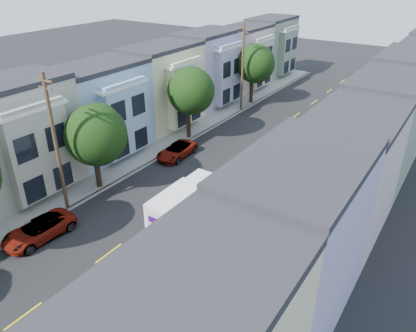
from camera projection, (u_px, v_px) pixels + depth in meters
ground at (109, 253)px, 25.35m from camera, size 160.00×160.00×0.00m
road_slab at (231, 163)px, 36.48m from camera, size 12.00×70.00×0.02m
curb_left at (177, 147)px, 39.42m from camera, size 0.30×70.00×0.15m
curb_right at (294, 181)px, 33.47m from camera, size 0.30×70.00×0.15m
sidewalk_left at (167, 144)px, 40.06m from camera, size 2.60×70.00×0.15m
sidewalk_right at (309, 185)px, 32.83m from camera, size 2.60×70.00×0.15m
centerline at (231, 164)px, 36.48m from camera, size 0.12×70.00×0.01m
townhouse_row_left at (138, 137)px, 41.96m from camera, size 5.00×70.00×8.50m
townhouse_row_right at (356, 200)px, 31.00m from camera, size 5.00×70.00×8.50m
tree_c at (95, 135)px, 30.36m from camera, size 4.70×4.70×7.03m
tree_d at (190, 91)px, 39.26m from camera, size 4.62×4.62×7.34m
tree_e at (255, 64)px, 49.20m from camera, size 4.70×4.70×7.44m
tree_far_r at (362, 95)px, 42.87m from camera, size 3.10×3.10×5.20m
utility_pole_near at (56, 145)px, 27.58m from camera, size 1.60×0.26×10.00m
utility_pole_far at (242, 68)px, 46.87m from camera, size 1.60×0.26×10.00m
fedex_truck at (187, 206)px, 27.22m from camera, size 2.37×6.17×2.96m
lead_sedan at (237, 173)px, 33.52m from camera, size 2.64×4.93×1.32m
parked_left_c at (39, 230)px, 26.45m from camera, size 2.49×4.91×1.33m
parked_left_d at (177, 151)px, 37.42m from camera, size 2.34×4.64×1.26m
parked_right_b at (125, 316)px, 19.98m from camera, size 2.77×5.45×1.47m
parked_right_c at (287, 165)px, 34.56m from camera, size 2.66×5.57×1.53m
parked_right_d at (334, 122)px, 43.84m from camera, size 2.07×4.53×1.43m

